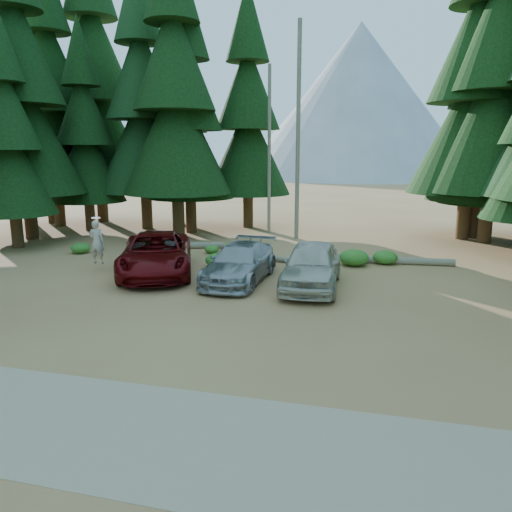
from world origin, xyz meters
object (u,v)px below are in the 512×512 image
object	(u,v)px
frisbee_player	(97,242)
log_mid	(303,262)
silver_minivan_center	(240,263)
red_pickup	(156,254)
log_right	(397,261)
silver_minivan_right	(311,265)
log_left	(179,245)

from	to	relation	value
frisbee_player	log_mid	bearing A→B (deg)	-162.08
silver_minivan_center	frisbee_player	size ratio (longest dim) A/B	2.57
red_pickup	log_right	world-z (taller)	red_pickup
frisbee_player	red_pickup	bearing A→B (deg)	-179.67
red_pickup	silver_minivan_right	world-z (taller)	silver_minivan_right
red_pickup	log_right	xyz separation A→B (m)	(9.78, 4.38, -0.69)
silver_minivan_center	log_mid	world-z (taller)	silver_minivan_center
silver_minivan_center	log_right	xyz separation A→B (m)	(6.07, 4.68, -0.57)
frisbee_player	log_left	bearing A→B (deg)	-107.97
silver_minivan_right	log_left	xyz separation A→B (m)	(-7.81, 5.81, -0.70)
log_left	log_right	bearing A→B (deg)	-20.53
log_right	log_mid	bearing A→B (deg)	-167.85
silver_minivan_right	log_right	bearing A→B (deg)	53.87
silver_minivan_right	log_mid	xyz separation A→B (m)	(-0.90, 3.64, -0.73)
frisbee_player	log_mid	distance (m)	9.00
silver_minivan_center	silver_minivan_right	xyz separation A→B (m)	(2.85, -0.20, 0.13)
log_mid	log_right	distance (m)	4.30
silver_minivan_right	silver_minivan_center	bearing A→B (deg)	173.21
log_left	log_mid	world-z (taller)	log_left
red_pickup	silver_minivan_right	xyz separation A→B (m)	(6.56, -0.50, 0.01)
silver_minivan_right	log_left	world-z (taller)	silver_minivan_right
log_left	frisbee_player	bearing A→B (deg)	-119.53
frisbee_player	log_right	xyz separation A→B (m)	(12.39, 4.59, -1.12)
silver_minivan_right	log_left	size ratio (longest dim) A/B	1.09
red_pickup	log_left	world-z (taller)	red_pickup
log_left	red_pickup	bearing A→B (deg)	-92.45
silver_minivan_center	log_mid	distance (m)	4.00
red_pickup	silver_minivan_right	distance (m)	6.58
silver_minivan_center	log_mid	xyz separation A→B (m)	(1.95, 3.44, -0.60)
red_pickup	frisbee_player	size ratio (longest dim) A/B	3.12
log_left	log_right	xyz separation A→B (m)	(11.03, -0.93, -0.01)
silver_minivan_center	red_pickup	bearing A→B (deg)	176.84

